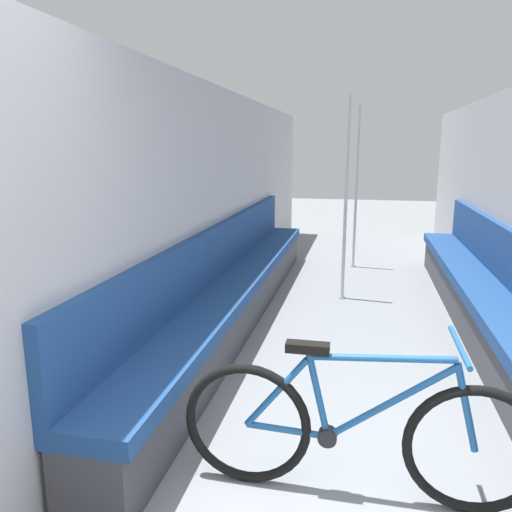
{
  "coord_description": "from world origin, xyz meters",
  "views": [
    {
      "loc": [
        0.02,
        -1.05,
        1.63
      ],
      "look_at": [
        -0.63,
        1.94,
        0.96
      ],
      "focal_mm": 35.0,
      "sensor_mm": 36.0,
      "label": 1
    }
  ],
  "objects_px": {
    "bench_seat_row_left": "(237,289)",
    "grab_pole_far": "(346,203)",
    "grab_pole_near": "(356,191)",
    "bench_seat_row_right": "(489,304)",
    "bicycle": "(355,432)"
  },
  "relations": [
    {
      "from": "bench_seat_row_left",
      "to": "bench_seat_row_right",
      "type": "distance_m",
      "value": 2.24
    },
    {
      "from": "bicycle",
      "to": "grab_pole_near",
      "type": "height_order",
      "value": "grab_pole_near"
    },
    {
      "from": "grab_pole_near",
      "to": "grab_pole_far",
      "type": "bearing_deg",
      "value": -93.13
    },
    {
      "from": "bench_seat_row_right",
      "to": "grab_pole_far",
      "type": "distance_m",
      "value": 1.75
    },
    {
      "from": "grab_pole_near",
      "to": "grab_pole_far",
      "type": "xyz_separation_m",
      "value": [
        -0.08,
        -1.52,
        0.0
      ]
    },
    {
      "from": "grab_pole_far",
      "to": "bench_seat_row_right",
      "type": "bearing_deg",
      "value": -36.07
    },
    {
      "from": "bench_seat_row_left",
      "to": "grab_pole_far",
      "type": "relative_size",
      "value": 2.56
    },
    {
      "from": "bicycle",
      "to": "grab_pole_far",
      "type": "distance_m",
      "value": 3.3
    },
    {
      "from": "bicycle",
      "to": "grab_pole_far",
      "type": "height_order",
      "value": "grab_pole_far"
    },
    {
      "from": "bench_seat_row_left",
      "to": "grab_pole_near",
      "type": "bearing_deg",
      "value": 66.96
    },
    {
      "from": "bench_seat_row_right",
      "to": "bicycle",
      "type": "relative_size",
      "value": 3.31
    },
    {
      "from": "bench_seat_row_left",
      "to": "bicycle",
      "type": "height_order",
      "value": "bench_seat_row_left"
    },
    {
      "from": "bench_seat_row_right",
      "to": "bicycle",
      "type": "bearing_deg",
      "value": -115.51
    },
    {
      "from": "bench_seat_row_left",
      "to": "bench_seat_row_right",
      "type": "bearing_deg",
      "value": 0.0
    },
    {
      "from": "bench_seat_row_right",
      "to": "grab_pole_far",
      "type": "xyz_separation_m",
      "value": [
        -1.28,
        0.93,
        0.74
      ]
    }
  ]
}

